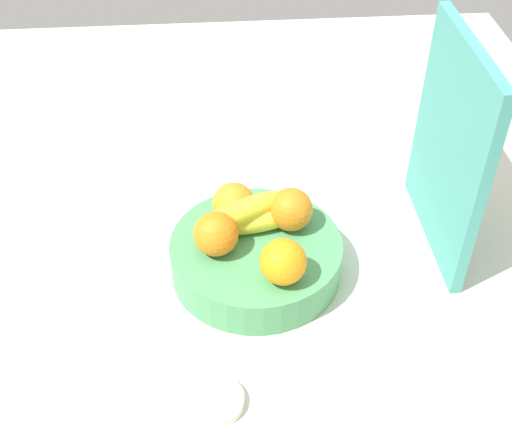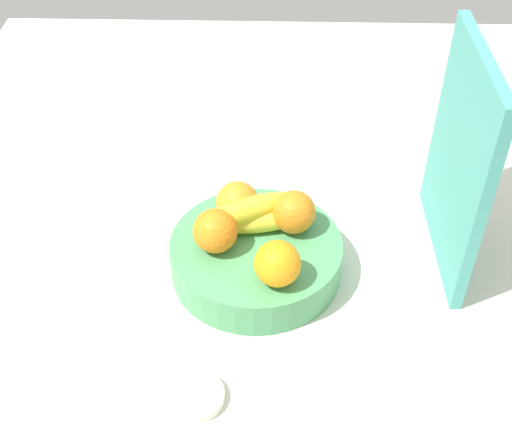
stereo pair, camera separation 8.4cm
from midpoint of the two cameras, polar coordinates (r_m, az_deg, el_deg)
The scene contains 9 objects.
ground_plane at distance 114.72cm, azimuth 2.55°, elevation -3.50°, with size 180.00×140.00×3.00cm, color beige.
fruit_bowl at distance 109.39cm, azimuth 2.20°, elevation -2.86°, with size 27.52×27.52×6.22cm, color #4B9860.
orange_front_left at distance 99.15cm, azimuth 4.24°, elevation -3.43°, with size 6.99×6.99×6.99cm, color orange.
orange_front_right at distance 107.84cm, azimuth 5.41°, elevation 0.93°, with size 6.99×6.99×6.99cm, color orange.
orange_center at distance 109.14cm, azimuth 0.64°, elevation 1.73°, with size 6.99×6.99×6.99cm, color orange.
orange_back_left at distance 104.05cm, azimuth -1.14°, elevation -0.67°, with size 6.99×6.99×6.99cm, color orange.
banana_bunch at distance 106.99cm, azimuth 1.57°, elevation 0.46°, with size 11.05×18.24×6.20cm.
cutting_board at distance 109.70cm, azimuth 18.82°, elevation 4.90°, with size 28.00×1.80×36.00cm, color teal.
jar_lid at distance 95.39cm, azimuth -2.48°, elevation -14.35°, with size 7.81×7.81×1.42cm, color white.
Camera 2 is at (81.11, 1.40, 79.69)cm, focal length 47.69 mm.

